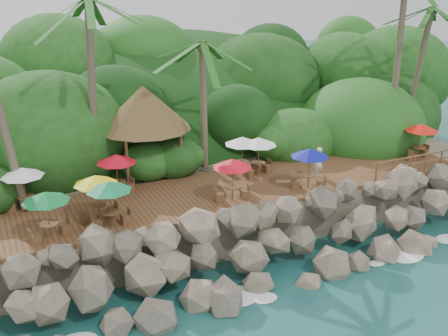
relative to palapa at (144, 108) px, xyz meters
name	(u,v)px	position (x,y,z in m)	size (l,w,h in m)	color
ground	(288,294)	(2.64, -9.79, -5.79)	(140.00, 140.00, 0.00)	#19514F
land_base	(157,154)	(2.64, 6.21, -4.74)	(32.00, 25.20, 2.10)	gray
jungle_hill	(126,138)	(2.64, 13.71, -5.79)	(44.80, 28.00, 15.40)	#143811
seawall	(264,247)	(2.64, -7.79, -4.64)	(29.00, 4.00, 2.30)	gray
terrace	(224,191)	(2.64, -3.79, -3.59)	(26.00, 5.00, 0.20)	brown
jungle_foliage	(163,174)	(2.64, 5.21, -5.79)	(44.00, 16.00, 12.00)	#143811
foam_line	(284,289)	(2.64, -9.49, -5.76)	(25.20, 0.80, 0.06)	white
palapa	(144,108)	(0.00, 0.00, 0.00)	(4.72, 4.72, 4.60)	brown
dining_clusters	(197,162)	(1.18, -3.97, -1.82)	(22.52, 5.06, 2.01)	brown
railing	(426,160)	(13.25, -6.14, -2.88)	(7.20, 0.10, 1.00)	brown
waiter	(318,162)	(7.67, -4.37, -2.69)	(0.58, 0.38, 1.60)	white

